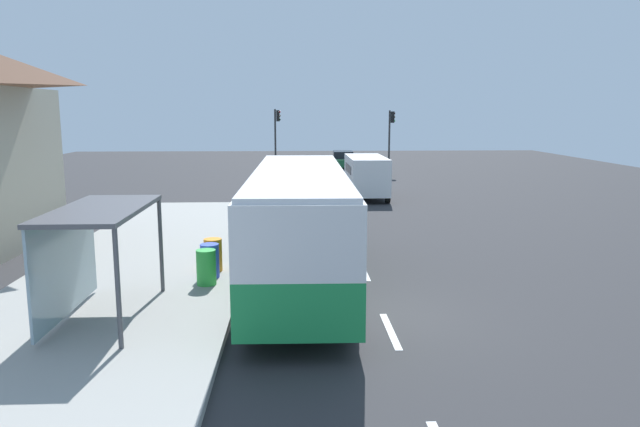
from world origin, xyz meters
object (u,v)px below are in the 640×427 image
recycling_bin_green (206,267)px  traffic_light_far_side (277,131)px  sedan_near (343,160)px  traffic_light_near_side (391,132)px  recycling_bin_orange (213,255)px  recycling_bin_blue (210,261)px  bus_shelter (88,234)px  bus (299,220)px  white_van (366,174)px

recycling_bin_green → traffic_light_far_side: bearing=87.9°
sedan_near → traffic_light_near_side: size_ratio=0.92×
sedan_near → recycling_bin_green: sedan_near is taller
traffic_light_near_side → sedan_near: bearing=123.5°
recycling_bin_orange → traffic_light_far_side: 28.97m
recycling_bin_green → recycling_bin_blue: same height
recycling_bin_orange → bus_shelter: 4.66m
bus → sedan_near: bearing=83.2°
bus → recycling_bin_blue: (-2.49, 0.23, -1.19)m
recycling_bin_orange → traffic_light_near_side: bearing=70.9°
bus_shelter → bus: bearing=31.8°
recycling_bin_green → traffic_light_near_side: (9.70, 29.43, 2.58)m
recycling_bin_orange → bus_shelter: (-2.21, -3.84, 1.44)m
recycling_bin_green → white_van: bearing=69.7°
sedan_near → traffic_light_far_side: size_ratio=0.90×
sedan_near → traffic_light_far_side: (-5.40, -4.04, 2.50)m
recycling_bin_green → recycling_bin_orange: 1.40m
recycling_bin_green → traffic_light_near_side: bearing=71.8°
white_van → traffic_light_near_side: traffic_light_near_side is taller
white_van → bus_shelter: bearing=-113.6°
sedan_near → recycling_bin_orange: (-6.50, -32.86, -0.14)m
traffic_light_near_side → bus: bearing=-104.0°
bus → white_van: size_ratio=2.12×
recycling_bin_green → bus_shelter: 3.60m
white_van → recycling_bin_blue: (-6.40, -16.62, -0.69)m
sedan_near → traffic_light_near_side: bearing=-56.5°
bus → recycling_bin_blue: 2.77m
bus → traffic_light_near_side: 29.87m
white_van → recycling_bin_green: 18.47m
bus → recycling_bin_green: 2.80m
recycling_bin_green → recycling_bin_blue: (0.00, 0.70, 0.00)m
recycling_bin_orange → traffic_light_near_side: size_ratio=0.20×
sedan_near → recycling_bin_green: (-6.50, -34.26, -0.14)m
white_van → sedan_near: size_ratio=1.17×
recycling_bin_orange → white_van: bearing=68.1°
bus → recycling_bin_green: bearing=-169.3°
traffic_light_far_side → bus_shelter: size_ratio=1.24×
recycling_bin_blue → bus_shelter: (-2.21, -3.14, 1.44)m
recycling_bin_green → traffic_light_near_side: 31.09m
white_van → recycling_bin_orange: bearing=-111.9°
bus → recycling_bin_orange: size_ratio=11.63×
bus_shelter → recycling_bin_blue: bearing=54.8°
white_van → sedan_near: white_van is taller
recycling_bin_blue → recycling_bin_orange: same height
recycling_bin_blue → traffic_light_far_side: size_ratio=0.19×
sedan_near → bus_shelter: size_ratio=1.11×
white_van → recycling_bin_green: (-6.40, -17.32, -0.69)m
traffic_light_near_side → bus_shelter: 34.04m
bus → recycling_bin_orange: bus is taller
recycling_bin_green → recycling_bin_orange: same height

